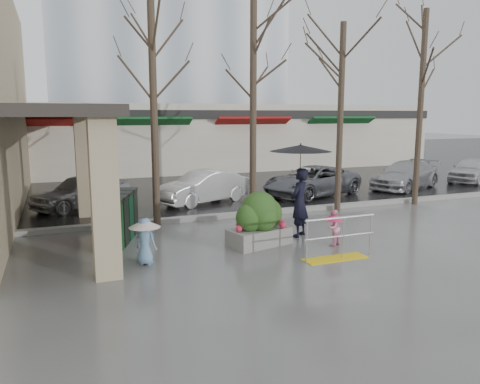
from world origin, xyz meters
TOP-DOWN VIEW (x-y plane):
  - ground at (0.00, 0.00)m, footprint 120.00×120.00m
  - street_asphalt at (0.00, 22.00)m, footprint 120.00×36.00m
  - curb at (0.00, 4.00)m, footprint 120.00×0.30m
  - canopy_slab at (-4.80, 8.00)m, footprint 2.80×18.00m
  - pillar_front at (-3.90, -0.50)m, footprint 0.55×0.55m
  - pillar_back at (-3.90, 6.00)m, footprint 0.55×0.55m
  - storefront_row at (2.00, 17.97)m, footprint 34.00×6.74m
  - office_tower at (4.00, 30.00)m, footprint 18.00×12.00m
  - handrail at (1.36, -1.20)m, footprint 1.90×0.50m
  - tree_west at (-2.00, 3.60)m, footprint 3.20×3.20m
  - tree_midwest at (1.20, 3.60)m, footprint 3.20×3.20m
  - tree_mideast at (4.50, 3.60)m, footprint 3.20×3.20m
  - tree_east at (8.00, 3.60)m, footprint 3.20×3.20m
  - woman at (1.51, 1.00)m, footprint 1.73×1.73m
  - child_pink at (1.89, -0.16)m, footprint 0.57×0.54m
  - child_blue at (-3.00, 0.08)m, footprint 0.73×0.73m
  - planter at (0.09, 0.57)m, footprint 1.80×1.21m
  - news_boxes at (-3.28, 2.22)m, footprint 1.34×2.41m
  - car_a at (-3.97, 7.55)m, footprint 3.94×3.16m
  - car_b at (0.49, 6.81)m, footprint 4.04×2.71m
  - car_c at (5.24, 6.66)m, footprint 4.96×3.39m
  - car_d at (10.31, 6.81)m, footprint 4.69×3.32m
  - car_e at (14.88, 7.24)m, footprint 3.96×3.04m

SIDE VIEW (x-z plane):
  - ground at x=0.00m, z-range 0.00..0.00m
  - street_asphalt at x=0.00m, z-range 0.00..0.01m
  - curb at x=0.00m, z-range 0.00..0.15m
  - handrail at x=1.36m, z-range -0.14..0.89m
  - child_pink at x=1.89m, z-range 0.07..1.03m
  - car_a at x=-3.97m, z-range 0.00..1.26m
  - car_b at x=0.49m, z-range 0.00..1.26m
  - car_c at x=5.24m, z-range 0.00..1.26m
  - car_d at x=10.31m, z-range 0.00..1.26m
  - car_e at x=14.88m, z-range 0.00..1.26m
  - news_boxes at x=-3.28m, z-range 0.00..1.32m
  - child_blue at x=-3.00m, z-range 0.13..1.23m
  - planter at x=0.09m, z-range -0.03..1.41m
  - woman at x=1.51m, z-range 0.35..2.99m
  - pillar_front at x=-3.90m, z-range 0.00..3.50m
  - pillar_back at x=-3.90m, z-range 0.00..3.50m
  - storefront_row at x=2.00m, z-range 0.01..4.01m
  - canopy_slab at x=-4.80m, z-range 3.50..3.75m
  - tree_mideast at x=4.50m, z-range 1.61..8.11m
  - tree_west at x=-2.00m, z-range 1.68..8.48m
  - tree_midwest at x=1.20m, z-range 1.73..8.73m
  - tree_east at x=8.00m, z-range 1.78..8.98m
  - office_tower at x=4.00m, z-range 0.00..25.00m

